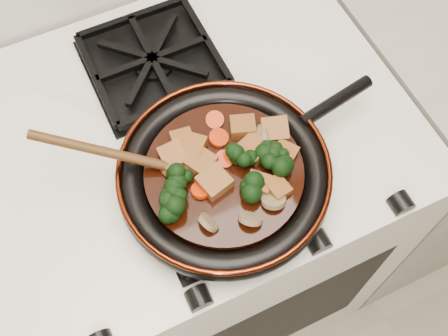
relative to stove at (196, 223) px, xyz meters
name	(u,v)px	position (x,y,z in m)	size (l,w,h in m)	color
stove	(196,223)	(0.00, 0.00, 0.00)	(0.76, 0.60, 0.90)	silver
burner_grate_front	(220,190)	(0.00, -0.14, 0.46)	(0.23, 0.23, 0.03)	black
burner_grate_back	(153,62)	(0.00, 0.14, 0.46)	(0.23, 0.23, 0.03)	black
skillet	(225,175)	(0.01, -0.13, 0.49)	(0.46, 0.33, 0.05)	black
braising_sauce	(224,174)	(0.01, -0.13, 0.50)	(0.24, 0.24, 0.02)	black
tofu_cube_0	(214,182)	(-0.01, -0.15, 0.52)	(0.04, 0.04, 0.02)	brown
tofu_cube_1	(275,131)	(0.11, -0.11, 0.52)	(0.04, 0.04, 0.02)	brown
tofu_cube_2	(259,183)	(0.05, -0.18, 0.52)	(0.03, 0.03, 0.02)	brown
tofu_cube_3	(191,148)	(-0.02, -0.08, 0.52)	(0.04, 0.04, 0.02)	brown
tofu_cube_4	(258,151)	(0.07, -0.13, 0.52)	(0.03, 0.03, 0.02)	brown
tofu_cube_5	(183,142)	(-0.03, -0.06, 0.52)	(0.04, 0.03, 0.02)	brown
tofu_cube_6	(278,188)	(0.07, -0.20, 0.52)	(0.03, 0.03, 0.02)	brown
tofu_cube_7	(254,149)	(0.07, -0.12, 0.52)	(0.04, 0.04, 0.02)	brown
tofu_cube_8	(285,153)	(0.11, -0.15, 0.52)	(0.03, 0.03, 0.02)	brown
tofu_cube_9	(243,127)	(0.07, -0.08, 0.52)	(0.04, 0.04, 0.02)	brown
tofu_cube_10	(174,157)	(-0.05, -0.08, 0.52)	(0.04, 0.04, 0.02)	brown
tofu_cube_11	(201,163)	(-0.02, -0.11, 0.52)	(0.04, 0.04, 0.02)	brown
broccoli_floret_0	(272,155)	(0.09, -0.14, 0.52)	(0.06, 0.06, 0.05)	black
broccoli_floret_1	(179,176)	(-0.06, -0.12, 0.52)	(0.06, 0.06, 0.05)	black
broccoli_floret_2	(252,190)	(0.03, -0.18, 0.52)	(0.06, 0.06, 0.05)	black
broccoli_floret_3	(170,206)	(-0.09, -0.15, 0.52)	(0.06, 0.06, 0.05)	black
broccoli_floret_4	(170,207)	(-0.09, -0.16, 0.52)	(0.06, 0.06, 0.06)	black
broccoli_floret_5	(278,164)	(0.09, -0.16, 0.52)	(0.06, 0.06, 0.05)	black
broccoli_floret_6	(173,198)	(-0.08, -0.14, 0.52)	(0.06, 0.06, 0.05)	black
broccoli_floret_7	(244,158)	(0.05, -0.13, 0.52)	(0.05, 0.05, 0.05)	black
carrot_coin_0	(210,185)	(-0.02, -0.15, 0.51)	(0.03, 0.03, 0.01)	red
carrot_coin_1	(215,120)	(0.04, -0.05, 0.51)	(0.03, 0.03, 0.01)	red
carrot_coin_2	(201,190)	(-0.04, -0.15, 0.51)	(0.03, 0.03, 0.01)	red
carrot_coin_3	(224,159)	(0.02, -0.12, 0.51)	(0.03, 0.03, 0.01)	red
carrot_coin_4	(219,138)	(0.03, -0.08, 0.51)	(0.03, 0.03, 0.01)	red
mushroom_slice_0	(266,135)	(0.10, -0.11, 0.52)	(0.04, 0.04, 0.01)	#7A6446
mushroom_slice_1	(270,139)	(0.10, -0.12, 0.52)	(0.04, 0.04, 0.01)	#7A6446
mushroom_slice_2	(273,200)	(0.05, -0.21, 0.52)	(0.04, 0.04, 0.01)	#7A6446
mushroom_slice_3	(251,218)	(0.01, -0.22, 0.52)	(0.04, 0.04, 0.01)	#7A6446
mushroom_slice_4	(208,222)	(-0.05, -0.20, 0.52)	(0.03, 0.03, 0.01)	#7A6446
wooden_spoon	(139,160)	(-0.10, -0.07, 0.53)	(0.14, 0.10, 0.22)	#48290F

